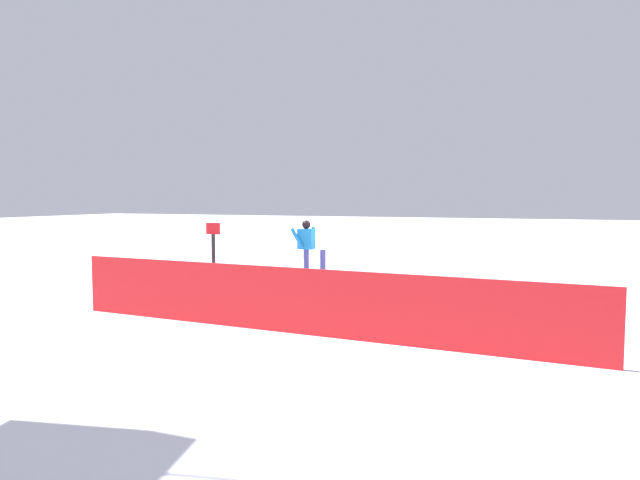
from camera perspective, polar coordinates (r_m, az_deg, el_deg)
name	(u,v)px	position (r m, az deg, el deg)	size (l,w,h in m)	color
ground_plane	(355,305)	(14.10, 3.56, -6.49)	(120.00, 120.00, 0.00)	white
grind_box	(355,292)	(14.04, 3.57, -5.18)	(5.88, 0.87, 0.72)	white
snowboarder	(309,245)	(14.41, -1.15, -0.47)	(1.47, 0.42, 1.34)	silver
safety_fence	(303,301)	(10.98, -1.68, -6.17)	(10.92, 0.06, 1.28)	red
trail_marker	(214,258)	(14.93, -10.62, -1.83)	(0.40, 0.10, 1.98)	#262628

